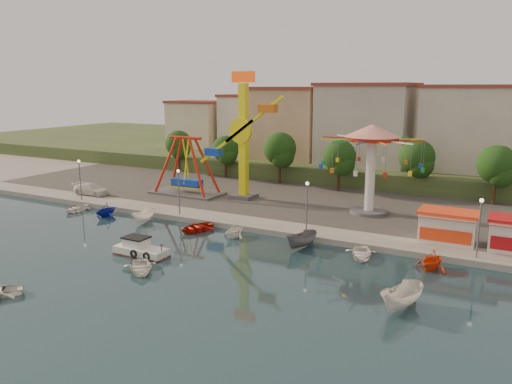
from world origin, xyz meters
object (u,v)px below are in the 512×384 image
Objects in this scene: pirate_ship_ride at (186,167)px; wave_swinger at (372,149)px; kamikaze_tower at (245,140)px; skiff at (402,298)px; cabin_motorboat at (140,250)px; van at (91,189)px; rowboat_a at (141,267)px.

pirate_ship_ride is 0.86× the size of wave_swinger.
kamikaze_tower is 35.23m from skiff.
wave_swinger is 2.24× the size of cabin_motorboat.
kamikaze_tower reaches higher than skiff.
wave_swinger reaches higher than van.
pirate_ship_ride is 1.93× the size of cabin_motorboat.
wave_swinger is 2.15× the size of van.
wave_swinger reaches higher than skiff.
van is at bearing -179.54° from skiff.
skiff is (23.71, -0.18, 0.39)m from cabin_motorboat.
skiff is at bearing -109.37° from van.
cabin_motorboat is at bearing -125.49° from van.
skiff is 0.84× the size of van.
kamikaze_tower is 24.31m from cabin_motorboat.
skiff is (34.09, -21.77, -3.52)m from pirate_ship_ride.
pirate_ship_ride is at bearing -176.95° from wave_swinger.
cabin_motorboat is 0.96× the size of van.
pirate_ship_ride is 25.49m from wave_swinger.
van is (-45.41, 15.11, 0.51)m from skiff.
kamikaze_tower is 4.29× the size of rowboat_a.
wave_swinger is (25.17, 1.34, 3.80)m from pirate_ship_ride.
wave_swinger reaches higher than cabin_motorboat.
wave_swinger is at bearing 21.93° from rowboat_a.
skiff is (8.92, -23.11, -7.32)m from wave_swinger.
pirate_ship_ride reaches higher than cabin_motorboat.
pirate_ship_ride reaches higher than rowboat_a.
pirate_ship_ride is at bearing -60.48° from van.
pirate_ship_ride is 2.20× the size of skiff.
pirate_ship_ride is at bearing 166.30° from skiff.
skiff is (20.84, 3.06, 0.48)m from rowboat_a.
pirate_ship_ride is 28.43m from rowboat_a.
cabin_motorboat is at bearing 87.98° from rowboat_a.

